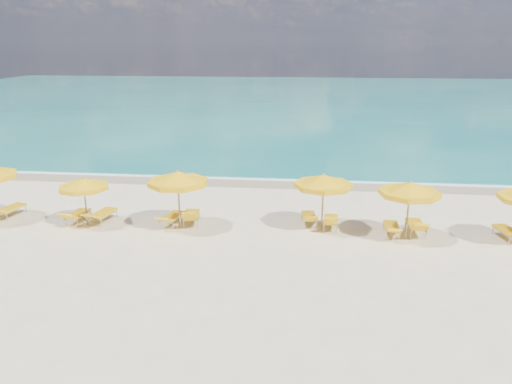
# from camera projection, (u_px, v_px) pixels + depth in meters

# --- Properties ---
(ground_plane) EXTENTS (120.00, 120.00, 0.00)m
(ground_plane) POSITION_uv_depth(u_px,v_px,m) (252.00, 231.00, 20.30)
(ground_plane) COLOR beige
(ocean) EXTENTS (120.00, 80.00, 0.30)m
(ocean) POSITION_uv_depth(u_px,v_px,m) (295.00, 99.00, 65.95)
(ocean) COLOR #136B64
(ocean) RESTS_ON ground
(wet_sand_band) EXTENTS (120.00, 2.60, 0.01)m
(wet_sand_band) POSITION_uv_depth(u_px,v_px,m) (268.00, 182.00, 27.34)
(wet_sand_band) COLOR tan
(wet_sand_band) RESTS_ON ground
(foam_line) EXTENTS (120.00, 1.20, 0.03)m
(foam_line) POSITION_uv_depth(u_px,v_px,m) (269.00, 178.00, 28.10)
(foam_line) COLOR white
(foam_line) RESTS_ON ground
(whitecap_near) EXTENTS (14.00, 0.36, 0.05)m
(whitecap_near) POSITION_uv_depth(u_px,v_px,m) (199.00, 145.00, 37.10)
(whitecap_near) COLOR white
(whitecap_near) RESTS_ON ground
(whitecap_far) EXTENTS (18.00, 0.30, 0.05)m
(whitecap_far) POSITION_uv_depth(u_px,v_px,m) (379.00, 132.00, 42.28)
(whitecap_far) COLOR white
(whitecap_far) RESTS_ON ground
(umbrella_2) EXTENTS (2.18, 2.18, 2.09)m
(umbrella_2) POSITION_uv_depth(u_px,v_px,m) (84.00, 184.00, 20.42)
(umbrella_2) COLOR #A47E52
(umbrella_2) RESTS_ON ground
(umbrella_3) EXTENTS (3.11, 3.11, 2.49)m
(umbrella_3) POSITION_uv_depth(u_px,v_px,m) (178.00, 179.00, 19.97)
(umbrella_3) COLOR #A47E52
(umbrella_3) RESTS_ON ground
(umbrella_4) EXTENTS (2.44, 2.44, 2.40)m
(umbrella_4) POSITION_uv_depth(u_px,v_px,m) (323.00, 182.00, 19.85)
(umbrella_4) COLOR #A47E52
(umbrella_4) RESTS_ON ground
(umbrella_5) EXTENTS (2.78, 2.78, 2.37)m
(umbrella_5) POSITION_uv_depth(u_px,v_px,m) (410.00, 189.00, 18.89)
(umbrella_5) COLOR #A47E52
(umbrella_5) RESTS_ON ground
(lounger_1_right) EXTENTS (0.86, 1.89, 0.71)m
(lounger_1_right) POSITION_uv_depth(u_px,v_px,m) (11.00, 212.00, 21.91)
(lounger_1_right) COLOR #A5A8AD
(lounger_1_right) RESTS_ON ground
(lounger_2_left) EXTENTS (0.65, 1.77, 0.75)m
(lounger_2_left) POSITION_uv_depth(u_px,v_px,m) (78.00, 218.00, 21.20)
(lounger_2_left) COLOR #A5A8AD
(lounger_2_left) RESTS_ON ground
(lounger_2_right) EXTENTS (0.91, 1.98, 0.74)m
(lounger_2_right) POSITION_uv_depth(u_px,v_px,m) (103.00, 217.00, 21.23)
(lounger_2_right) COLOR #A5A8AD
(lounger_2_right) RESTS_ON ground
(lounger_3_left) EXTENTS (0.84, 1.84, 0.68)m
(lounger_3_left) POSITION_uv_depth(u_px,v_px,m) (173.00, 220.00, 20.94)
(lounger_3_left) COLOR #A5A8AD
(lounger_3_left) RESTS_ON ground
(lounger_3_right) EXTENTS (0.88, 1.87, 0.89)m
(lounger_3_right) POSITION_uv_depth(u_px,v_px,m) (192.00, 219.00, 20.99)
(lounger_3_right) COLOR #A5A8AD
(lounger_3_right) RESTS_ON ground
(lounger_4_left) EXTENTS (0.73, 1.74, 0.76)m
(lounger_4_left) POSITION_uv_depth(u_px,v_px,m) (309.00, 220.00, 20.94)
(lounger_4_left) COLOR #A5A8AD
(lounger_4_left) RESTS_ON ground
(lounger_4_right) EXTENTS (0.66, 1.68, 0.80)m
(lounger_4_right) POSITION_uv_depth(u_px,v_px,m) (331.00, 223.00, 20.54)
(lounger_4_right) COLOR #A5A8AD
(lounger_4_right) RESTS_ON ground
(lounger_5_left) EXTENTS (0.64, 1.76, 0.67)m
(lounger_5_left) POSITION_uv_depth(u_px,v_px,m) (391.00, 230.00, 19.79)
(lounger_5_left) COLOR #A5A8AD
(lounger_5_left) RESTS_ON ground
(lounger_5_right) EXTENTS (0.63, 1.83, 0.85)m
(lounger_5_right) POSITION_uv_depth(u_px,v_px,m) (415.00, 229.00, 19.91)
(lounger_5_right) COLOR #A5A8AD
(lounger_5_right) RESTS_ON ground
(lounger_6_left) EXTENTS (0.90, 1.78, 0.84)m
(lounger_6_left) POSITION_uv_depth(u_px,v_px,m) (508.00, 235.00, 19.32)
(lounger_6_left) COLOR #A5A8AD
(lounger_6_left) RESTS_ON ground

